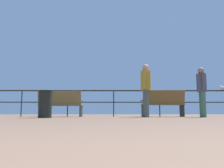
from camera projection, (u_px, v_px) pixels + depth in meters
The scene contains 7 objects.
pier_railing at pixel (114, 97), 9.57m from camera, with size 18.96×0.05×1.09m.
bench_near_left at pixel (60, 103), 8.84m from camera, with size 1.68×0.73×0.97m.
bench_near_right at pixel (163, 102), 8.87m from camera, with size 1.64×0.74×1.00m.
person_by_bench at pixel (202, 88), 7.63m from camera, with size 0.32×0.53×1.64m.
person_at_railing at pixel (146, 87), 7.82m from camera, with size 0.34×0.55×1.79m.
seagull_on_rail at pixel (222, 88), 9.67m from camera, with size 0.22×0.44×0.21m.
trash_bin at pixel (45, 104), 6.70m from camera, with size 0.40×0.40×0.79m.
Camera 1 is at (-0.13, 0.20, 0.13)m, focal length 37.26 mm.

